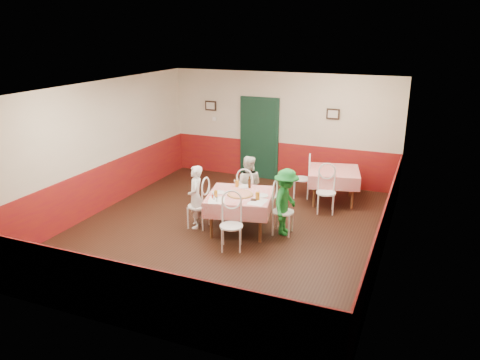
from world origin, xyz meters
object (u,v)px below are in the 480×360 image
at_px(chair_second_b, 326,193).
at_px(beer_bottle, 249,183).
at_px(chair_right, 283,212).
at_px(chair_second_a, 302,179).
at_px(diner_far, 248,185).
at_px(wallet, 254,200).
at_px(chair_left, 198,206).
at_px(main_table, 240,212).
at_px(glass_b, 258,196).
at_px(chair_near, 231,226).
at_px(glass_a, 216,194).
at_px(glass_c, 237,184).
at_px(chair_far, 247,194).
at_px(diner_right, 286,202).
at_px(second_table, 333,186).
at_px(pizza, 240,194).
at_px(diner_left, 196,197).

relative_size(chair_second_b, beer_bottle, 4.12).
relative_size(chair_right, chair_second_a, 1.00).
distance_m(chair_second_a, diner_far, 1.67).
height_order(wallet, diner_far, diner_far).
bearing_deg(chair_second_b, chair_left, -154.26).
relative_size(main_table, glass_b, 8.16).
distance_m(chair_near, glass_a, 0.83).
height_order(chair_right, glass_c, glass_c).
xyz_separation_m(chair_second_b, glass_b, (-0.94, -1.74, 0.38)).
bearing_deg(chair_far, glass_a, 78.09).
bearing_deg(glass_a, main_table, 42.12).
bearing_deg(chair_second_b, chair_second_a, 122.06).
bearing_deg(glass_b, wallet, -132.40).
bearing_deg(diner_right, chair_second_a, 8.84).
xyz_separation_m(second_table, beer_bottle, (-1.33, -1.91, 0.49)).
distance_m(chair_left, glass_b, 1.31).
bearing_deg(chair_left, diner_far, 145.94).
bearing_deg(glass_c, beer_bottle, 8.19).
bearing_deg(chair_second_a, pizza, -26.90).
xyz_separation_m(chair_far, pizza, (0.20, -0.87, 0.33)).
distance_m(chair_left, chair_far, 1.20).
bearing_deg(main_table, wallet, -30.68).
relative_size(second_table, glass_b, 7.49).
distance_m(chair_far, diner_far, 0.20).
relative_size(glass_b, diner_left, 0.12).
height_order(pizza, glass_c, glass_c).
relative_size(glass_b, beer_bottle, 0.68).
distance_m(glass_b, beer_bottle, 0.70).
xyz_separation_m(main_table, glass_c, (-0.22, 0.38, 0.46)).
height_order(chair_far, diner_left, diner_left).
bearing_deg(chair_right, wallet, 126.33).
bearing_deg(chair_second_b, glass_b, -131.25).
bearing_deg(wallet, chair_right, 28.59).
bearing_deg(chair_far, glass_b, 118.53).
bearing_deg(main_table, chair_far, 101.89).
bearing_deg(beer_bottle, wallet, -62.18).
relative_size(chair_left, wallet, 8.18).
bearing_deg(glass_a, glass_b, 12.19).
relative_size(chair_far, glass_a, 7.00).
bearing_deg(chair_near, pizza, 80.25).
height_order(chair_left, chair_second_b, same).
height_order(chair_left, wallet, chair_left).
distance_m(chair_left, wallet, 1.24).
distance_m(chair_near, glass_b, 0.81).
bearing_deg(diner_right, glass_b, 128.77).
xyz_separation_m(chair_second_b, wallet, (-0.99, -1.80, 0.32)).
bearing_deg(chair_second_b, chair_near, -129.13).
bearing_deg(chair_near, glass_a, 116.39).
bearing_deg(chair_second_a, second_table, 77.06).
relative_size(chair_near, wallet, 8.18).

